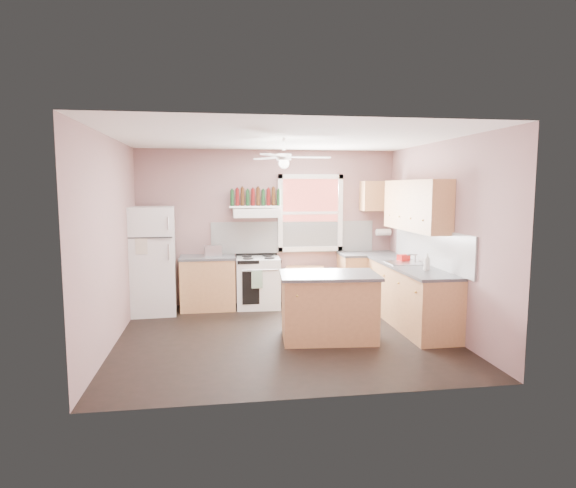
{
  "coord_description": "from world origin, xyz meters",
  "views": [
    {
      "loc": [
        -0.9,
        -6.41,
        2.05
      ],
      "look_at": [
        0.1,
        0.3,
        1.25
      ],
      "focal_mm": 30.0,
      "sensor_mm": 36.0,
      "label": 1
    }
  ],
  "objects": [
    {
      "name": "red_caddy",
      "position": [
        2.0,
        0.72,
        0.95
      ],
      "size": [
        0.21,
        0.18,
        0.1
      ],
      "primitive_type": "cube",
      "rotation": [
        0.0,
        0.0,
        0.36
      ],
      "color": "red",
      "rests_on": "counter_right"
    },
    {
      "name": "base_cabinet_left",
      "position": [
        -1.06,
        1.7,
        0.43
      ],
      "size": [
        0.9,
        0.6,
        0.86
      ],
      "primitive_type": "cube",
      "color": "#AD7748",
      "rests_on": "floor"
    },
    {
      "name": "floor",
      "position": [
        0.0,
        0.0,
        0.0
      ],
      "size": [
        4.5,
        4.5,
        0.0
      ],
      "primitive_type": "plane",
      "color": "black",
      "rests_on": "ground"
    },
    {
      "name": "counter_right",
      "position": [
        1.94,
        0.3,
        0.88
      ],
      "size": [
        0.62,
        2.22,
        0.04
      ],
      "primitive_type": "cube",
      "color": "#414143",
      "rests_on": "base_cabinet_right"
    },
    {
      "name": "backsplash_right",
      "position": [
        2.23,
        0.3,
        1.18
      ],
      "size": [
        0.03,
        2.6,
        0.55
      ],
      "primitive_type": "cube",
      "color": "white",
      "rests_on": "wall_right"
    },
    {
      "name": "toaster",
      "position": [
        -0.97,
        1.7,
        0.99
      ],
      "size": [
        0.3,
        0.19,
        0.18
      ],
      "primitive_type": "cube",
      "rotation": [
        0.0,
        0.0,
        0.13
      ],
      "color": "silver",
      "rests_on": "counter_left"
    },
    {
      "name": "wall_back",
      "position": [
        0.0,
        2.02,
        1.35
      ],
      "size": [
        4.5,
        0.05,
        2.7
      ],
      "primitive_type": "cube",
      "color": "#886461",
      "rests_on": "ground"
    },
    {
      "name": "counter_left",
      "position": [
        -1.06,
        1.7,
        0.88
      ],
      "size": [
        0.92,
        0.62,
        0.04
      ],
      "primitive_type": "cube",
      "color": "#414143",
      "rests_on": "base_cabinet_left"
    },
    {
      "name": "sink",
      "position": [
        1.94,
        0.5,
        0.9
      ],
      "size": [
        0.55,
        0.45,
        0.03
      ],
      "primitive_type": "cube",
      "color": "silver",
      "rests_on": "counter_right"
    },
    {
      "name": "window_frame",
      "position": [
        0.75,
        1.96,
        1.6
      ],
      "size": [
        1.16,
        0.07,
        1.36
      ],
      "primitive_type": "cube",
      "color": "white",
      "rests_on": "wall_back"
    },
    {
      "name": "upper_cabinet_right",
      "position": [
        2.08,
        0.5,
        1.78
      ],
      "size": [
        0.33,
        1.8,
        0.76
      ],
      "primitive_type": "cube",
      "color": "#AD7748",
      "rests_on": "wall_right"
    },
    {
      "name": "window_view",
      "position": [
        0.75,
        1.98,
        1.6
      ],
      "size": [
        1.0,
        0.02,
        1.2
      ],
      "primitive_type": "cube",
      "color": "brown",
      "rests_on": "wall_back"
    },
    {
      "name": "base_cabinet_corner",
      "position": [
        1.75,
        1.7,
        0.43
      ],
      "size": [
        1.0,
        0.6,
        0.86
      ],
      "primitive_type": "cube",
      "color": "#AD7748",
      "rests_on": "floor"
    },
    {
      "name": "faucet",
      "position": [
        2.1,
        0.5,
        0.97
      ],
      "size": [
        0.03,
        0.03,
        0.14
      ],
      "primitive_type": "cylinder",
      "color": "silver",
      "rests_on": "sink"
    },
    {
      "name": "wall_left",
      "position": [
        -2.27,
        0.0,
        1.35
      ],
      "size": [
        0.05,
        4.0,
        2.7
      ],
      "primitive_type": "cube",
      "color": "#886461",
      "rests_on": "ground"
    },
    {
      "name": "cart",
      "position": [
        0.61,
        1.75,
        0.33
      ],
      "size": [
        0.74,
        0.58,
        0.66
      ],
      "primitive_type": "cube",
      "rotation": [
        0.0,
        0.0,
        -0.23
      ],
      "color": "#AD7748",
      "rests_on": "floor"
    },
    {
      "name": "base_cabinet_right",
      "position": [
        1.95,
        0.3,
        0.43
      ],
      "size": [
        0.6,
        2.2,
        0.86
      ],
      "primitive_type": "cube",
      "color": "#AD7748",
      "rests_on": "floor"
    },
    {
      "name": "range_hood",
      "position": [
        -0.23,
        1.75,
        1.62
      ],
      "size": [
        0.78,
        0.5,
        0.14
      ],
      "primitive_type": "cube",
      "color": "white",
      "rests_on": "wall_back"
    },
    {
      "name": "backsplash_back",
      "position": [
        0.45,
        1.99,
        1.18
      ],
      "size": [
        2.9,
        0.03,
        0.55
      ],
      "primitive_type": "cube",
      "color": "white",
      "rests_on": "wall_back"
    },
    {
      "name": "wall_right",
      "position": [
        2.27,
        0.0,
        1.35
      ],
      "size": [
        0.05,
        4.0,
        2.7
      ],
      "primitive_type": "cube",
      "color": "#886461",
      "rests_on": "ground"
    },
    {
      "name": "ceiling_fan_hub",
      "position": [
        0.0,
        0.0,
        2.45
      ],
      "size": [
        0.2,
        0.2,
        0.08
      ],
      "primitive_type": "cylinder",
      "color": "white",
      "rests_on": "ceiling"
    },
    {
      "name": "ceiling",
      "position": [
        0.0,
        0.0,
        2.7
      ],
      "size": [
        4.5,
        4.5,
        0.0
      ],
      "primitive_type": "plane",
      "color": "white",
      "rests_on": "ground"
    },
    {
      "name": "counter_corner",
      "position": [
        1.75,
        1.7,
        0.88
      ],
      "size": [
        1.02,
        0.62,
        0.04
      ],
      "primitive_type": "cube",
      "color": "#414143",
      "rests_on": "base_cabinet_corner"
    },
    {
      "name": "island_top",
      "position": [
        0.58,
        -0.2,
        0.88
      ],
      "size": [
        1.37,
        0.96,
        0.04
      ],
      "primitive_type": "cube",
      "rotation": [
        0.0,
        0.0,
        -0.09
      ],
      "color": "#414143",
      "rests_on": "island"
    },
    {
      "name": "paper_towel",
      "position": [
        2.07,
        1.86,
        1.25
      ],
      "size": [
        0.26,
        0.12,
        0.12
      ],
      "primitive_type": "cylinder",
      "rotation": [
        0.0,
        1.57,
        0.0
      ],
      "color": "white",
      "rests_on": "wall_back"
    },
    {
      "name": "soap_bottle",
      "position": [
        1.98,
        -0.17,
        1.02
      ],
      "size": [
        0.1,
        0.1,
        0.24
      ],
      "primitive_type": "imported",
      "rotation": [
        0.0,
        0.0,
        6.2
      ],
      "color": "silver",
      "rests_on": "counter_right"
    },
    {
      "name": "island",
      "position": [
        0.58,
        -0.2,
        0.43
      ],
      "size": [
        1.29,
        0.88,
        0.86
      ],
      "primitive_type": "cube",
      "rotation": [
        0.0,
        0.0,
        -0.09
      ],
      "color": "#AD7748",
      "rests_on": "floor"
    },
    {
      "name": "wine_bottles",
      "position": [
        -0.23,
        1.87,
        1.88
      ],
      "size": [
        0.86,
        0.06,
        0.31
      ],
      "color": "#143819",
      "rests_on": "bottle_shelf"
    },
    {
      "name": "stove",
      "position": [
        -0.21,
        1.7,
        0.43
      ],
      "size": [
        0.76,
        0.68,
        0.86
      ],
      "primitive_type": "cube",
      "rotation": [
        0.0,
        0.0,
        -0.05
      ],
      "color": "white",
      "rests_on": "floor"
    },
    {
      "name": "refrigerator",
      "position": [
        -1.95,
        1.55,
        0.87
      ],
      "size": [
        0.78,
        0.76,
        1.74
      ],
      "primitive_type": "cube",
      "rotation": [
        0.0,
        0.0,
        0.06
      ],
      "color": "white",
      "rests_on": "floor"
    },
    {
      "name": "bottle_shelf",
      "position": [
        -0.23,
        1.87,
        1.72
      ],
      "size": [
        0.9,
        0.26,
        0.03
      ],
      "primitive_type": "cube",
      "color": "white",
      "rests_on": "range_hood"
    },
    {
      "name": "upper_cabinet_corner",
      "position": [
        1.95,
        1.83,
        1.9
      ],
      "size": [
        0.6,
        0.33,
        0.52
      ],
      "primitive_type": "cube",
      "color": "#AD7748",
      "rests_on": "wall_back"
    }
  ]
}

